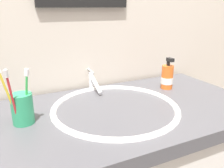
% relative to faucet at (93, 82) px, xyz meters
% --- Properties ---
extents(tiled_wall_back, '(2.38, 0.04, 2.40)m').
position_rel_faucet_xyz_m(tiled_wall_back, '(-0.01, 0.09, 0.26)').
color(tiled_wall_back, beige).
rests_on(tiled_wall_back, ground).
extents(sink_basin, '(0.50, 0.50, 0.10)m').
position_rel_faucet_xyz_m(sink_basin, '(0.00, -0.23, -0.07)').
color(sink_basin, white).
rests_on(sink_basin, vanity_counter).
extents(faucet, '(0.02, 0.16, 0.09)m').
position_rel_faucet_xyz_m(faucet, '(0.00, 0.00, 0.00)').
color(faucet, silver).
rests_on(faucet, sink_basin).
extents(toothbrush_cup, '(0.07, 0.07, 0.10)m').
position_rel_faucet_xyz_m(toothbrush_cup, '(-0.33, -0.21, 0.01)').
color(toothbrush_cup, '#2D9966').
rests_on(toothbrush_cup, vanity_counter).
extents(toothbrush_red, '(0.03, 0.05, 0.20)m').
position_rel_faucet_xyz_m(toothbrush_red, '(-0.36, -0.24, 0.08)').
color(toothbrush_red, red).
rests_on(toothbrush_red, toothbrush_cup).
extents(toothbrush_yellow, '(0.05, 0.02, 0.21)m').
position_rel_faucet_xyz_m(toothbrush_yellow, '(-0.37, -0.22, 0.08)').
color(toothbrush_yellow, yellow).
rests_on(toothbrush_yellow, toothbrush_cup).
extents(toothbrush_green, '(0.03, 0.03, 0.19)m').
position_rel_faucet_xyz_m(toothbrush_green, '(-0.32, -0.22, 0.07)').
color(toothbrush_green, green).
rests_on(toothbrush_green, toothbrush_cup).
extents(soap_dispenser, '(0.06, 0.06, 0.15)m').
position_rel_faucet_xyz_m(soap_dispenser, '(0.33, -0.13, 0.01)').
color(soap_dispenser, orange).
rests_on(soap_dispenser, vanity_counter).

